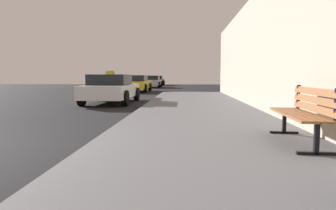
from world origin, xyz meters
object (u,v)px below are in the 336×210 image
bench (305,110)px  car_silver (152,81)px  car_yellow (136,83)px  car_black (157,80)px  car_white (111,89)px

bench → car_silver: (-5.47, 27.01, -0.02)m
car_yellow → car_silver: bearing=88.5°
car_silver → car_black: bearing=91.9°
bench → car_white: size_ratio=0.41×
car_white → car_yellow: 9.78m
car_black → car_silver: bearing=-88.1°
bench → car_black: size_ratio=0.43×
car_white → car_black: car_white is taller
car_silver → car_white: bearing=-89.1°
bench → car_silver: size_ratio=0.39×
car_silver → bench: bearing=-78.6°
car_silver → car_black: (-0.27, 8.19, -0.00)m
car_white → car_silver: 18.60m
bench → car_yellow: size_ratio=0.39×
car_black → bench: bearing=-80.7°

